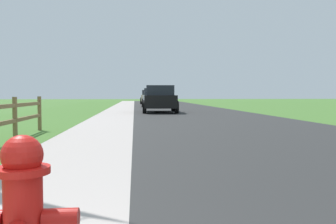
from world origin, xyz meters
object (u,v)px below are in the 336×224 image
object	(u,v)px
parked_suv_black	(160,99)
parked_car_silver	(153,98)
fire_hydrant	(22,222)
parked_car_beige	(149,97)

from	to	relation	value
parked_suv_black	parked_car_silver	bearing A→B (deg)	89.40
fire_hydrant	parked_car_beige	size ratio (longest dim) A/B	0.18
fire_hydrant	parked_car_beige	bearing A→B (deg)	86.83
fire_hydrant	parked_suv_black	world-z (taller)	parked_suv_black
parked_car_silver	fire_hydrant	bearing A→B (deg)	-94.14
fire_hydrant	parked_suv_black	distance (m)	20.24
parked_suv_black	parked_car_beige	world-z (taller)	parked_suv_black
parked_suv_black	fire_hydrant	bearing A→B (deg)	-95.88
fire_hydrant	parked_car_silver	size ratio (longest dim) A/B	0.19
parked_car_beige	fire_hydrant	bearing A→B (deg)	-93.17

